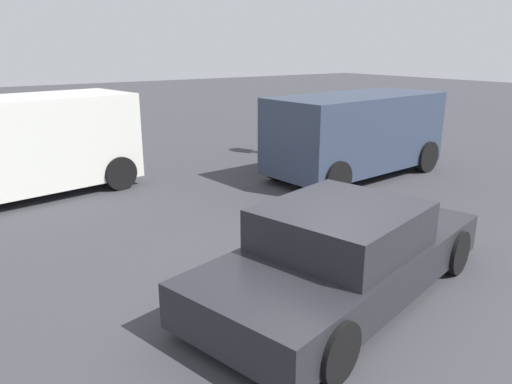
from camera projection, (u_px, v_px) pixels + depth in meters
The scene contains 5 objects.
ground_plane at pixel (333, 291), 6.53m from camera, with size 80.00×80.00×0.00m, color #38383D.
sedan_foreground at pixel (343, 253), 6.31m from camera, with size 4.85×2.88×1.23m.
van_white at pixel (10, 145), 10.23m from camera, with size 5.33×2.78×2.12m.
suv_dark at pixel (356, 132), 12.06m from camera, with size 4.82×2.46×2.01m.
pedestrian at pixel (268, 123), 14.64m from camera, with size 0.45×0.46×1.56m.
Camera 1 is at (-4.20, -4.24, 3.13)m, focal length 34.36 mm.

